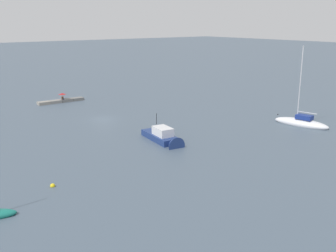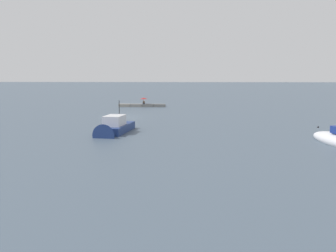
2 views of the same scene
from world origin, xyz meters
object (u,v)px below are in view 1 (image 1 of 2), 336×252
object	(u,v)px
motorboat_navy_mid	(165,139)
umbrella_open_red	(62,94)
sailboat_white_near	(301,123)
mooring_buoy_mid	(53,186)
person_seated_brown_left	(63,98)

from	to	relation	value
motorboat_navy_mid	umbrella_open_red	bearing A→B (deg)	-82.16
umbrella_open_red	sailboat_white_near	xyz separation A→B (m)	(-22.41, 39.15, -1.27)
motorboat_navy_mid	mooring_buoy_mid	bearing A→B (deg)	23.84
umbrella_open_red	sailboat_white_near	world-z (taller)	sailboat_white_near
sailboat_white_near	mooring_buoy_mid	distance (m)	39.47
person_seated_brown_left	mooring_buoy_mid	bearing A→B (deg)	64.91
sailboat_white_near	motorboat_navy_mid	bearing A→B (deg)	154.09
person_seated_brown_left	sailboat_white_near	size ratio (longest dim) A/B	0.06
person_seated_brown_left	mooring_buoy_mid	world-z (taller)	person_seated_brown_left
sailboat_white_near	motorboat_navy_mid	world-z (taller)	sailboat_white_near
motorboat_navy_mid	mooring_buoy_mid	size ratio (longest dim) A/B	16.94
umbrella_open_red	motorboat_navy_mid	world-z (taller)	motorboat_navy_mid
mooring_buoy_mid	umbrella_open_red	bearing A→B (deg)	-113.77
person_seated_brown_left	motorboat_navy_mid	distance (m)	33.49
umbrella_open_red	sailboat_white_near	bearing A→B (deg)	119.79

